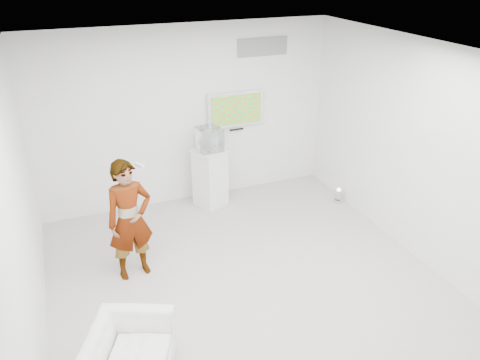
{
  "coord_description": "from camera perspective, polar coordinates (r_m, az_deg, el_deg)",
  "views": [
    {
      "loc": [
        -1.94,
        -4.72,
        3.97
      ],
      "look_at": [
        0.19,
        0.6,
        1.16
      ],
      "focal_mm": 35.0,
      "sensor_mm": 36.0,
      "label": 1
    }
  ],
  "objects": [
    {
      "name": "tv",
      "position": [
        8.07,
        -0.55,
        8.63
      ],
      "size": [
        1.0,
        0.08,
        0.6
      ],
      "primitive_type": "cube",
      "color": "silver",
      "rests_on": "room"
    },
    {
      "name": "room",
      "position": [
        5.67,
        0.45,
        0.27
      ],
      "size": [
        5.01,
        5.01,
        3.0
      ],
      "color": "#AAA69C",
      "rests_on": "ground"
    },
    {
      "name": "floor_uplight",
      "position": [
        8.37,
        11.88,
        -1.84
      ],
      "size": [
        0.2,
        0.2,
        0.26
      ],
      "primitive_type": "cylinder",
      "rotation": [
        0.0,
        0.0,
        -0.24
      ],
      "color": "silver",
      "rests_on": "room"
    },
    {
      "name": "armchair",
      "position": [
        5.17,
        -13.29,
        -20.13
      ],
      "size": [
        1.1,
        1.15,
        0.59
      ],
      "primitive_type": "imported",
      "rotation": [
        0.0,
        0.0,
        1.14
      ],
      "color": "white",
      "rests_on": "room"
    },
    {
      "name": "vitrine",
      "position": [
        7.7,
        -3.8,
        5.0
      ],
      "size": [
        0.42,
        0.42,
        0.38
      ],
      "primitive_type": "cube",
      "rotation": [
        0.0,
        0.0,
        0.11
      ],
      "color": "silver",
      "rests_on": "pedestal"
    },
    {
      "name": "pedestal",
      "position": [
        7.98,
        -3.65,
        0.31
      ],
      "size": [
        0.65,
        0.65,
        1.02
      ],
      "primitive_type": "cube",
      "rotation": [
        0.0,
        0.0,
        0.43
      ],
      "color": "silver",
      "rests_on": "room"
    },
    {
      "name": "logo_decal",
      "position": [
        8.05,
        2.77,
        15.9
      ],
      "size": [
        0.9,
        0.02,
        0.3
      ],
      "primitive_type": "cube",
      "color": "slate",
      "rests_on": "room"
    },
    {
      "name": "wii_remote",
      "position": [
        6.14,
        -12.19,
        1.8
      ],
      "size": [
        0.11,
        0.15,
        0.04
      ],
      "primitive_type": "cube",
      "rotation": [
        0.0,
        0.0,
        0.49
      ],
      "color": "silver",
      "rests_on": "person"
    },
    {
      "name": "console",
      "position": [
        7.73,
        -3.78,
        4.43
      ],
      "size": [
        0.08,
        0.16,
        0.22
      ],
      "primitive_type": "cube",
      "rotation": [
        0.0,
        0.0,
        0.18
      ],
      "color": "silver",
      "rests_on": "pedestal"
    },
    {
      "name": "person",
      "position": [
        6.25,
        -13.27,
        -4.78
      ],
      "size": [
        0.67,
        0.5,
        1.67
      ],
      "primitive_type": "imported",
      "rotation": [
        0.0,
        0.0,
        0.17
      ],
      "color": "white",
      "rests_on": "room"
    }
  ]
}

